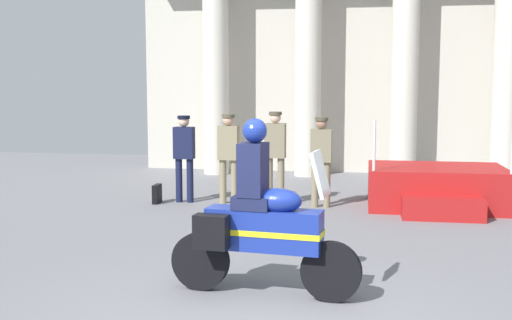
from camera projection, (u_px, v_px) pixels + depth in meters
colonnade_backdrop at (357, 41)px, 15.99m from camera, size 11.11×1.49×6.04m
reviewing_stand at (436, 188)px, 11.78m from camera, size 2.45×2.25×1.65m
officer_in_row_0 at (184, 151)px, 12.27m from camera, size 0.39×0.24×1.67m
officer_in_row_1 at (228, 151)px, 12.13m from camera, size 0.39×0.24×1.70m
officer_in_row_2 at (275, 150)px, 11.97m from camera, size 0.39×0.24×1.75m
officer_in_row_3 at (321, 155)px, 11.76m from camera, size 0.39×0.24×1.66m
motorcycle_with_rider at (258, 222)px, 6.83m from camera, size 2.09×0.74×1.90m
briefcase_on_ground at (157, 194)px, 12.26m from camera, size 0.10×0.32×0.36m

